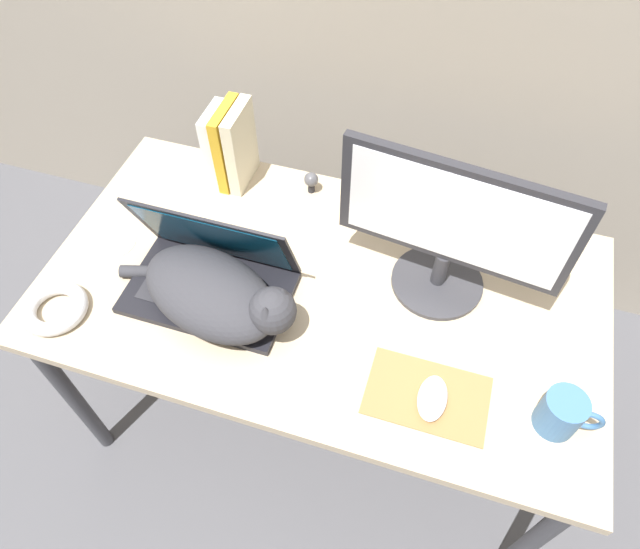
{
  "coord_description": "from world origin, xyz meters",
  "views": [
    {
      "loc": [
        0.25,
        -0.42,
        1.87
      ],
      "look_at": [
        0.01,
        0.35,
        0.81
      ],
      "focal_mm": 32.0,
      "sensor_mm": 36.0,
      "label": 1
    }
  ],
  "objects_px": {
    "cat": "(216,294)",
    "webcam": "(311,181)",
    "external_monitor": "(451,228)",
    "cd_disc": "(113,241)",
    "book_row": "(230,145)",
    "cable_coil": "(55,308)",
    "computer_mouse": "(432,398)",
    "laptop": "(211,276)",
    "mug": "(562,413)"
  },
  "relations": [
    {
      "from": "laptop",
      "to": "book_row",
      "type": "distance_m",
      "value": 0.41
    },
    {
      "from": "cat",
      "to": "cable_coil",
      "type": "relative_size",
      "value": 3.12
    },
    {
      "from": "external_monitor",
      "to": "mug",
      "type": "height_order",
      "value": "external_monitor"
    },
    {
      "from": "computer_mouse",
      "to": "cable_coil",
      "type": "xyz_separation_m",
      "value": [
        -0.91,
        -0.04,
        -0.0
      ]
    },
    {
      "from": "external_monitor",
      "to": "cd_disc",
      "type": "height_order",
      "value": "external_monitor"
    },
    {
      "from": "external_monitor",
      "to": "cd_disc",
      "type": "distance_m",
      "value": 0.88
    },
    {
      "from": "laptop",
      "to": "mug",
      "type": "relative_size",
      "value": 3.03
    },
    {
      "from": "laptop",
      "to": "external_monitor",
      "type": "xyz_separation_m",
      "value": [
        0.53,
        0.18,
        0.16
      ]
    },
    {
      "from": "cat",
      "to": "mug",
      "type": "relative_size",
      "value": 3.71
    },
    {
      "from": "cat",
      "to": "webcam",
      "type": "bearing_deg",
      "value": 79.61
    },
    {
      "from": "cat",
      "to": "external_monitor",
      "type": "relative_size",
      "value": 0.92
    },
    {
      "from": "computer_mouse",
      "to": "cd_disc",
      "type": "bearing_deg",
      "value": 167.43
    },
    {
      "from": "computer_mouse",
      "to": "mug",
      "type": "relative_size",
      "value": 0.84
    },
    {
      "from": "cat",
      "to": "external_monitor",
      "type": "bearing_deg",
      "value": 26.32
    },
    {
      "from": "webcam",
      "to": "cable_coil",
      "type": "bearing_deg",
      "value": -128.49
    },
    {
      "from": "computer_mouse",
      "to": "cat",
      "type": "bearing_deg",
      "value": 171.39
    },
    {
      "from": "cat",
      "to": "mug",
      "type": "xyz_separation_m",
      "value": [
        0.79,
        -0.05,
        -0.02
      ]
    },
    {
      "from": "cable_coil",
      "to": "external_monitor",
      "type": "bearing_deg",
      "value": 22.74
    },
    {
      "from": "computer_mouse",
      "to": "webcam",
      "type": "bearing_deg",
      "value": 129.79
    },
    {
      "from": "external_monitor",
      "to": "cat",
      "type": "bearing_deg",
      "value": -153.68
    },
    {
      "from": "book_row",
      "to": "cd_disc",
      "type": "distance_m",
      "value": 0.41
    },
    {
      "from": "book_row",
      "to": "cd_disc",
      "type": "xyz_separation_m",
      "value": [
        -0.21,
        -0.33,
        -0.12
      ]
    },
    {
      "from": "cat",
      "to": "external_monitor",
      "type": "xyz_separation_m",
      "value": [
        0.49,
        0.24,
        0.14
      ]
    },
    {
      "from": "cable_coil",
      "to": "webcam",
      "type": "bearing_deg",
      "value": 51.51
    },
    {
      "from": "cat",
      "to": "computer_mouse",
      "type": "relative_size",
      "value": 4.41
    },
    {
      "from": "book_row",
      "to": "cable_coil",
      "type": "bearing_deg",
      "value": -111.75
    },
    {
      "from": "cat",
      "to": "cd_disc",
      "type": "distance_m",
      "value": 0.39
    },
    {
      "from": "mug",
      "to": "book_row",
      "type": "bearing_deg",
      "value": 152.04
    },
    {
      "from": "cat",
      "to": "computer_mouse",
      "type": "xyz_separation_m",
      "value": [
        0.53,
        -0.08,
        -0.05
      ]
    },
    {
      "from": "cd_disc",
      "to": "laptop",
      "type": "bearing_deg",
      "value": -10.26
    },
    {
      "from": "cable_coil",
      "to": "mug",
      "type": "bearing_deg",
      "value": 3.43
    },
    {
      "from": "external_monitor",
      "to": "mug",
      "type": "distance_m",
      "value": 0.45
    },
    {
      "from": "laptop",
      "to": "external_monitor",
      "type": "height_order",
      "value": "external_monitor"
    },
    {
      "from": "webcam",
      "to": "external_monitor",
      "type": "bearing_deg",
      "value": -28.46
    },
    {
      "from": "book_row",
      "to": "cd_disc",
      "type": "bearing_deg",
      "value": -122.74
    },
    {
      "from": "cat",
      "to": "webcam",
      "type": "height_order",
      "value": "cat"
    },
    {
      "from": "mug",
      "to": "cd_disc",
      "type": "height_order",
      "value": "mug"
    },
    {
      "from": "webcam",
      "to": "mug",
      "type": "xyz_separation_m",
      "value": [
        0.71,
        -0.51,
        0.01
      ]
    },
    {
      "from": "laptop",
      "to": "cat",
      "type": "height_order",
      "value": "laptop"
    },
    {
      "from": "laptop",
      "to": "computer_mouse",
      "type": "relative_size",
      "value": 3.6
    },
    {
      "from": "laptop",
      "to": "cat",
      "type": "relative_size",
      "value": 0.82
    },
    {
      "from": "external_monitor",
      "to": "cable_coil",
      "type": "distance_m",
      "value": 0.96
    },
    {
      "from": "cable_coil",
      "to": "laptop",
      "type": "bearing_deg",
      "value": 28.86
    },
    {
      "from": "external_monitor",
      "to": "book_row",
      "type": "relative_size",
      "value": 2.2
    },
    {
      "from": "computer_mouse",
      "to": "book_row",
      "type": "height_order",
      "value": "book_row"
    },
    {
      "from": "cat",
      "to": "book_row",
      "type": "distance_m",
      "value": 0.48
    },
    {
      "from": "book_row",
      "to": "mug",
      "type": "relative_size",
      "value": 1.82
    },
    {
      "from": "book_row",
      "to": "cable_coil",
      "type": "height_order",
      "value": "book_row"
    },
    {
      "from": "book_row",
      "to": "mug",
      "type": "distance_m",
      "value": 1.07
    },
    {
      "from": "laptop",
      "to": "cd_disc",
      "type": "distance_m",
      "value": 0.33
    }
  ]
}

